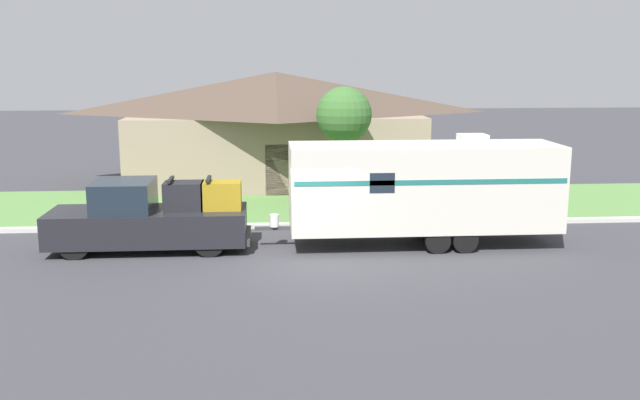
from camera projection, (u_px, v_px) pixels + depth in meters
ground_plane at (309, 258)px, 19.82m from camera, size 120.00×120.00×0.00m
curb_strip at (302, 225)px, 23.48m from camera, size 80.00×0.30×0.14m
lawn_strip at (297, 205)px, 27.06m from camera, size 80.00×7.00×0.03m
house_across_street at (276, 125)px, 31.79m from camera, size 13.40×7.76×4.89m
pickup_truck at (150, 218)px, 20.53m from camera, size 5.73×2.03×2.10m
travel_trailer at (424, 187)px, 20.96m from camera, size 8.91×2.29×3.29m
mailbox at (307, 190)px, 24.16m from camera, size 0.48×0.20×1.40m
tree_in_yard at (344, 115)px, 26.94m from camera, size 2.12×2.12×4.45m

